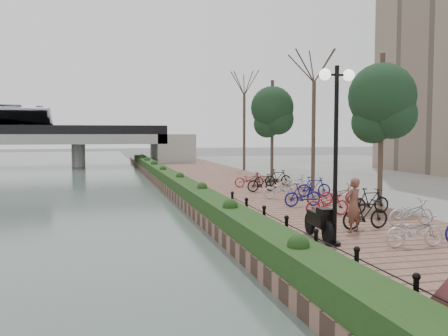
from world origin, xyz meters
name	(u,v)px	position (x,y,z in m)	size (l,w,h in m)	color
ground	(276,297)	(0.00, 0.00, 0.00)	(220.00, 220.00, 0.00)	#59595B
promenade	(238,191)	(4.00, 17.50, 0.25)	(8.00, 75.00, 0.50)	brown
hedge	(174,179)	(0.60, 20.00, 0.80)	(1.10, 56.00, 0.60)	black
chain_fence	(300,238)	(1.40, 2.00, 0.85)	(0.10, 14.10, 0.70)	black
lamppost	(336,117)	(2.55, 2.33, 4.06)	(1.02, 0.32, 4.94)	black
motorcycle	(318,220)	(2.48, 3.22, 1.07)	(0.57, 1.82, 1.14)	black
pedestrian	(353,205)	(3.98, 3.91, 1.36)	(0.63, 0.41, 1.72)	brown
bicycle_parking	(321,194)	(5.49, 9.55, 0.97)	(2.40, 17.32, 1.00)	#B3B3B8
street_trees	(341,132)	(8.00, 12.68, 3.69)	(3.20, 37.12, 6.80)	#392F21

